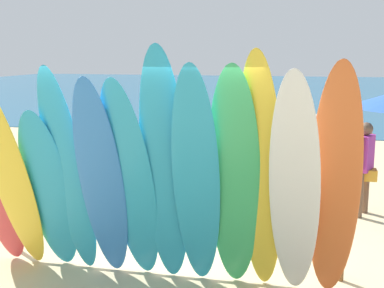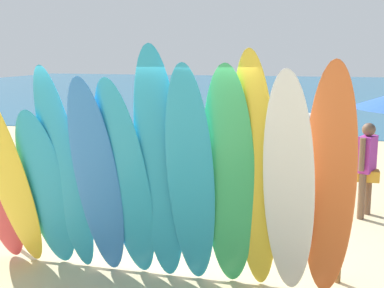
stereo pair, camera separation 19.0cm
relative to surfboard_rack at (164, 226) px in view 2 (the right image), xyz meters
name	(u,v)px [view 2 (the right image)]	position (x,y,z in m)	size (l,w,h in m)	color
ground	(273,121)	(0.00, 14.00, -0.50)	(60.00, 60.00, 0.00)	#D3BC8C
ocean_water	(296,90)	(0.00, 30.15, -0.49)	(60.00, 40.00, 0.02)	#235B7F
surfboard_rack	(164,226)	(0.00, 0.00, 0.00)	(4.34, 0.07, 0.61)	brown
surfboard_yellow_1	(8,177)	(-1.66, -0.74, 0.70)	(0.52, 0.06, 2.55)	yellow
surfboard_teal_2	(47,192)	(-1.25, -0.61, 0.52)	(0.58, 0.06, 2.15)	#289EC6
surfboard_teal_3	(66,175)	(-0.95, -0.68, 0.76)	(0.48, 0.06, 2.62)	#289EC6
surfboard_blue_4	(98,183)	(-0.52, -0.77, 0.71)	(0.50, 0.07, 2.57)	#337AD1
surfboard_teal_5	(126,184)	(-0.20, -0.71, 0.70)	(0.55, 0.06, 2.55)	#289EC6
surfboard_teal_6	(160,173)	(0.20, -0.74, 0.86)	(0.51, 0.06, 2.86)	#289EC6
surfboard_teal_7	(191,183)	(0.55, -0.76, 0.78)	(0.50, 0.06, 2.71)	#289EC6
surfboard_green_8	(229,183)	(0.93, -0.66, 0.77)	(0.55, 0.07, 2.66)	#38B266
surfboard_yellow_9	(255,178)	(1.21, -0.64, 0.84)	(0.47, 0.07, 2.78)	yellow
surfboard_white_10	(289,191)	(1.56, -0.74, 0.76)	(0.52, 0.08, 2.64)	white
surfboard_orange_11	(329,188)	(1.96, -0.65, 0.79)	(0.52, 0.07, 2.68)	orange
beachgoer_strolling	(367,163)	(2.58, 2.61, 0.38)	(0.40, 0.54, 1.54)	brown
beachgoer_near_rack	(181,119)	(-1.74, 6.99, 0.40)	(0.55, 0.34, 1.56)	tan
beachgoer_by_water	(269,134)	(0.80, 4.78, 0.44)	(0.42, 0.52, 1.63)	brown
distant_boat	(278,116)	(0.16, 14.27, -0.35)	(4.32, 1.16, 0.34)	silver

